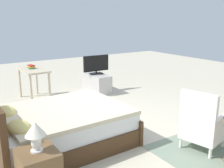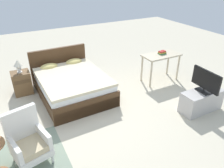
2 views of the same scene
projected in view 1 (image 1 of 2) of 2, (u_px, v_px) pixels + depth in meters
ground_plane at (109, 125)px, 4.84m from camera, size 16.00×16.00×0.00m
bed at (58, 127)px, 4.03m from camera, size 1.60×2.08×0.96m
armchair_by_window_right at (202, 125)px, 3.89m from camera, size 0.65×0.65×0.92m
table_lamp at (36, 132)px, 2.69m from camera, size 0.22×0.22×0.33m
tv_stand at (96, 83)px, 7.01m from camera, size 0.96×0.40×0.48m
tv_flatscreen at (96, 64)px, 6.88m from camera, size 0.21×0.72×0.50m
vanity_desk at (33, 74)px, 6.15m from camera, size 1.04×0.52×0.77m
book_stack at (31, 67)px, 6.13m from camera, size 0.20×0.15×0.09m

